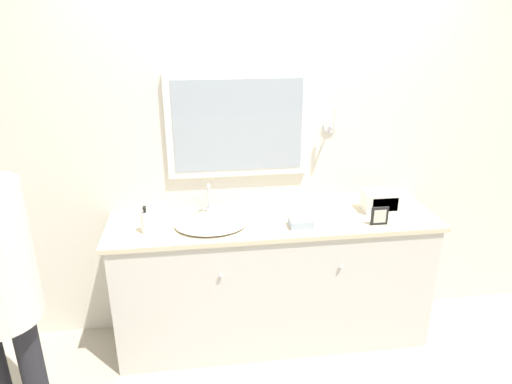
{
  "coord_description": "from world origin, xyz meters",
  "views": [
    {
      "loc": [
        -0.48,
        -2.31,
        2.14
      ],
      "look_at": [
        -0.12,
        0.29,
        1.11
      ],
      "focal_mm": 32.0,
      "sensor_mm": 36.0,
      "label": 1
    }
  ],
  "objects_px": {
    "appliance_box": "(381,201)",
    "picture_frame": "(380,216)",
    "sink_basin": "(211,222)",
    "soap_bottle": "(146,222)"
  },
  "relations": [
    {
      "from": "appliance_box",
      "to": "picture_frame",
      "type": "xyz_separation_m",
      "value": [
        -0.1,
        -0.21,
        -0.01
      ]
    },
    {
      "from": "sink_basin",
      "to": "soap_bottle",
      "type": "xyz_separation_m",
      "value": [
        -0.39,
        -0.05,
        0.05
      ]
    },
    {
      "from": "sink_basin",
      "to": "picture_frame",
      "type": "distance_m",
      "value": 1.05
    },
    {
      "from": "sink_basin",
      "to": "picture_frame",
      "type": "bearing_deg",
      "value": -7.36
    },
    {
      "from": "sink_basin",
      "to": "soap_bottle",
      "type": "height_order",
      "value": "sink_basin"
    },
    {
      "from": "soap_bottle",
      "to": "appliance_box",
      "type": "bearing_deg",
      "value": 4.62
    },
    {
      "from": "sink_basin",
      "to": "appliance_box",
      "type": "xyz_separation_m",
      "value": [
        1.13,
        0.08,
        0.05
      ]
    },
    {
      "from": "appliance_box",
      "to": "picture_frame",
      "type": "bearing_deg",
      "value": -114.48
    },
    {
      "from": "appliance_box",
      "to": "soap_bottle",
      "type": "bearing_deg",
      "value": -175.38
    },
    {
      "from": "sink_basin",
      "to": "picture_frame",
      "type": "relative_size",
      "value": 3.77
    }
  ]
}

